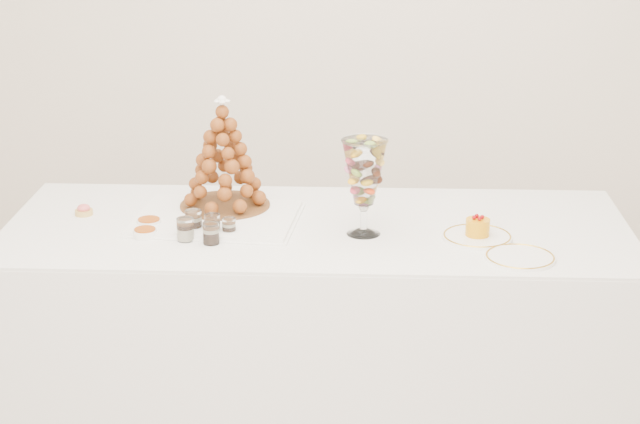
# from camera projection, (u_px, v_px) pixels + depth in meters

# --- Properties ---
(buffet_table) EXTENTS (2.23, 1.01, 0.83)m
(buffet_table) POSITION_uv_depth(u_px,v_px,m) (317.00, 333.00, 3.85)
(buffet_table) COLOR white
(buffet_table) RESTS_ON ground
(lace_tray) EXTENTS (0.56, 0.43, 0.02)m
(lace_tray) POSITION_uv_depth(u_px,v_px,m) (216.00, 218.00, 3.75)
(lace_tray) COLOR white
(lace_tray) RESTS_ON buffet_table
(macaron_vase) EXTENTS (0.15, 0.15, 0.33)m
(macaron_vase) POSITION_uv_depth(u_px,v_px,m) (364.00, 173.00, 3.56)
(macaron_vase) COLOR white
(macaron_vase) RESTS_ON buffet_table
(cake_plate) EXTENTS (0.23, 0.23, 0.01)m
(cake_plate) POSITION_uv_depth(u_px,v_px,m) (477.00, 237.00, 3.59)
(cake_plate) COLOR white
(cake_plate) RESTS_ON buffet_table
(spare_plate) EXTENTS (0.23, 0.23, 0.01)m
(spare_plate) POSITION_uv_depth(u_px,v_px,m) (520.00, 258.00, 3.41)
(spare_plate) COLOR white
(spare_plate) RESTS_ON buffet_table
(pink_tart) EXTENTS (0.06, 0.06, 0.04)m
(pink_tart) POSITION_uv_depth(u_px,v_px,m) (84.00, 210.00, 3.81)
(pink_tart) COLOR tan
(pink_tart) RESTS_ON buffet_table
(verrine_a) EXTENTS (0.06, 0.06, 0.08)m
(verrine_a) POSITION_uv_depth(u_px,v_px,m) (193.00, 221.00, 3.64)
(verrine_a) COLOR white
(verrine_a) RESTS_ON buffet_table
(verrine_b) EXTENTS (0.06, 0.06, 0.07)m
(verrine_b) POSITION_uv_depth(u_px,v_px,m) (212.00, 225.00, 3.61)
(verrine_b) COLOR white
(verrine_b) RESTS_ON buffet_table
(verrine_c) EXTENTS (0.05, 0.05, 0.06)m
(verrine_c) POSITION_uv_depth(u_px,v_px,m) (229.00, 227.00, 3.60)
(verrine_c) COLOR white
(verrine_c) RESTS_ON buffet_table
(verrine_d) EXTENTS (0.06, 0.06, 0.08)m
(verrine_d) POSITION_uv_depth(u_px,v_px,m) (185.00, 229.00, 3.56)
(verrine_d) COLOR white
(verrine_d) RESTS_ON buffet_table
(verrine_e) EXTENTS (0.06, 0.06, 0.07)m
(verrine_e) POSITION_uv_depth(u_px,v_px,m) (211.00, 233.00, 3.53)
(verrine_e) COLOR white
(verrine_e) RESTS_ON buffet_table
(ramekin_back) EXTENTS (0.08, 0.08, 0.03)m
(ramekin_back) POSITION_uv_depth(u_px,v_px,m) (149.00, 223.00, 3.69)
(ramekin_back) COLOR white
(ramekin_back) RESTS_ON buffet_table
(ramekin_front) EXTENTS (0.08, 0.08, 0.03)m
(ramekin_front) POSITION_uv_depth(u_px,v_px,m) (145.00, 233.00, 3.60)
(ramekin_front) COLOR white
(ramekin_front) RESTS_ON buffet_table
(croquembouche) EXTENTS (0.33, 0.33, 0.40)m
(croquembouche) POSITION_uv_depth(u_px,v_px,m) (223.00, 153.00, 3.78)
(croquembouche) COLOR brown
(croquembouche) RESTS_ON lace_tray
(mousse_cake) EXTENTS (0.08, 0.08, 0.07)m
(mousse_cake) POSITION_uv_depth(u_px,v_px,m) (478.00, 227.00, 3.58)
(mousse_cake) COLOR orange
(mousse_cake) RESTS_ON cake_plate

